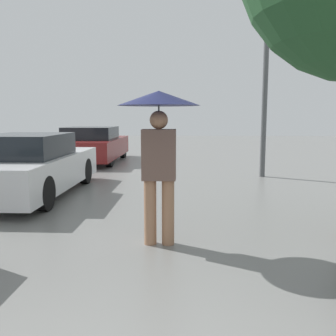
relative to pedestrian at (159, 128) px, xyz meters
The scene contains 4 objects.
pedestrian is the anchor object (origin of this frame).
parked_car_middle 4.06m from the pedestrian, 134.53° to the left, with size 1.66×4.17×1.24m.
parked_car_farthest 8.86m from the pedestrian, 109.09° to the left, with size 1.86×4.16×1.22m.
street_lamp 5.99m from the pedestrian, 66.28° to the left, with size 0.35×0.35×4.12m.
Camera 1 is at (-0.02, -0.53, 1.59)m, focal length 40.00 mm.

